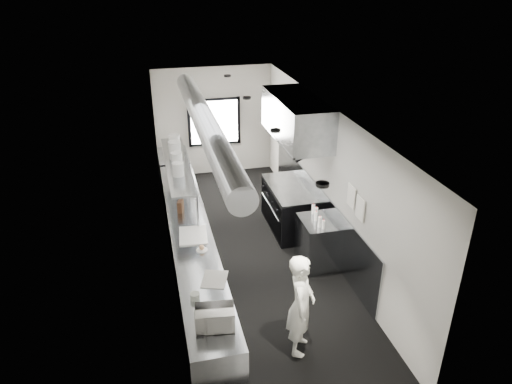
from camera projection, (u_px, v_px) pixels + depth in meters
floor at (249, 251)px, 9.21m from camera, size 3.00×8.00×0.01m
ceiling at (248, 111)px, 7.99m from camera, size 3.00×8.00×0.01m
wall_back at (214, 122)px, 12.10m from camera, size 3.00×0.02×2.80m
wall_front at (331, 338)px, 5.11m from camera, size 3.00×0.02×2.80m
wall_left at (166, 195)px, 8.28m from camera, size 0.02×8.00×2.80m
wall_right at (326, 178)px, 8.92m from camera, size 0.02×8.00×2.80m
wall_cladding at (317, 210)px, 9.55m from camera, size 0.03×5.50×1.10m
hvac_duct at (205, 122)px, 8.30m from camera, size 0.40×6.40×0.40m
service_window at (214, 122)px, 12.07m from camera, size 1.36×0.05×1.25m
exhaust_hood at (296, 118)px, 9.01m from camera, size 0.81×2.20×0.88m
prep_counter at (192, 253)px, 8.34m from camera, size 0.70×6.00×0.90m
pass_shelf at (178, 165)px, 9.16m from camera, size 0.45×3.00×0.68m
range at (290, 207)px, 9.84m from camera, size 0.88×1.60×0.94m
bottle_station at (318, 242)px, 8.65m from camera, size 0.65×0.80×0.90m
far_work_table at (174, 172)px, 11.57m from camera, size 0.70×1.20×0.90m
notice_sheet_a at (351, 196)px, 7.78m from camera, size 0.02×0.28×0.38m
notice_sheet_b at (360, 208)px, 7.49m from camera, size 0.02×0.28×0.38m
line_cook at (301, 305)px, 6.54m from camera, size 0.58×0.68×1.58m
microwave at (215, 318)px, 5.94m from camera, size 0.50×0.40×0.27m
deli_tub_a at (199, 314)px, 6.14m from camera, size 0.16×0.16×0.10m
deli_tub_b at (195, 296)px, 6.46m from camera, size 0.17×0.17×0.10m
newspaper at (215, 279)px, 6.88m from camera, size 0.47×0.53×0.01m
small_plate at (202, 250)px, 7.58m from camera, size 0.23×0.23×0.02m
pastry at (202, 247)px, 7.56m from camera, size 0.08×0.08×0.08m
cutting_board at (193, 235)px, 7.98m from camera, size 0.52×0.66×0.02m
knife_block at (180, 206)px, 8.73m from camera, size 0.14×0.21×0.21m
plate_stack_a at (178, 169)px, 8.56m from camera, size 0.25×0.25×0.25m
plate_stack_b at (177, 159)px, 8.95m from camera, size 0.22×0.22×0.28m
plate_stack_c at (175, 150)px, 9.29m from camera, size 0.32×0.32×0.35m
plate_stack_d at (174, 143)px, 9.68m from camera, size 0.24×0.24×0.35m
squeeze_bottle_a at (323, 225)px, 8.17m from camera, size 0.06×0.06×0.17m
squeeze_bottle_b at (320, 222)px, 8.22m from camera, size 0.08×0.08×0.20m
squeeze_bottle_c at (316, 216)px, 8.42m from camera, size 0.07×0.07×0.18m
squeeze_bottle_d at (316, 213)px, 8.52m from camera, size 0.07×0.07×0.20m
squeeze_bottle_e at (313, 209)px, 8.66m from camera, size 0.08×0.08×0.19m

